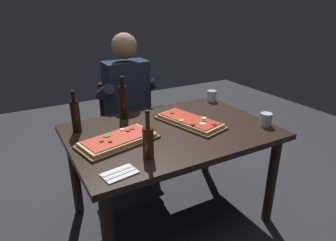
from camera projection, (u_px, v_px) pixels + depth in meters
name	position (u px, v px, depth m)	size (l,w,h in m)	color
ground_plane	(171.00, 215.00, 2.33)	(6.40, 6.40, 0.00)	#2D2D33
dining_table	(171.00, 142.00, 2.09)	(1.40, 0.96, 0.74)	black
pizza_rectangular_front	(118.00, 140.00, 1.85)	(0.54, 0.35, 0.05)	brown
pizza_rectangular_left	(190.00, 121.00, 2.15)	(0.36, 0.56, 0.05)	brown
wine_bottle_dark	(123.00, 101.00, 2.20)	(0.07, 0.07, 0.33)	black
oil_bottle_amber	(148.00, 141.00, 1.65)	(0.06, 0.06, 0.29)	#47230F
vinegar_bottle_green	(76.00, 116.00, 1.98)	(0.06, 0.06, 0.29)	black
tumbler_near_camera	(212.00, 97.00, 2.63)	(0.08, 0.08, 0.10)	silver
tumbler_far_side	(266.00, 120.00, 2.10)	(0.08, 0.08, 0.09)	silver
napkin_cutlery_set	(120.00, 174.00, 1.52)	(0.19, 0.14, 0.01)	white
diner_chair	(126.00, 123.00, 2.84)	(0.44, 0.44, 0.87)	black
seated_diner	(129.00, 101.00, 2.64)	(0.53, 0.41, 1.33)	#23232D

